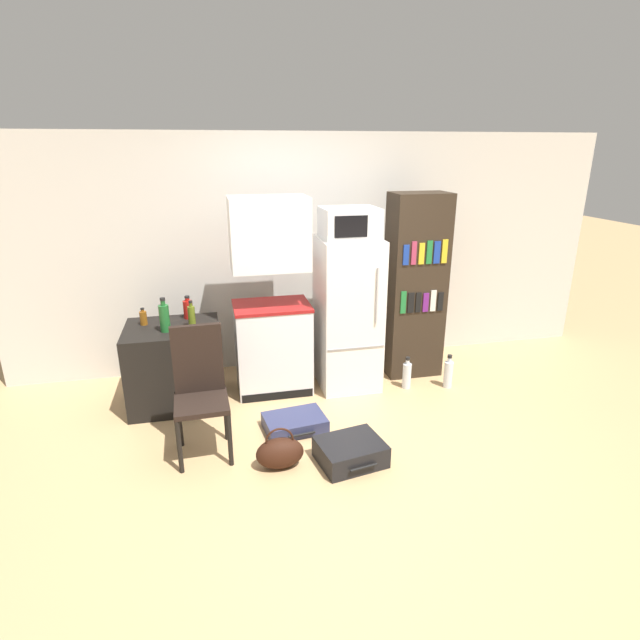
% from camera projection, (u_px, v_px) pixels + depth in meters
% --- Properties ---
extents(ground_plane, '(24.00, 24.00, 0.00)m').
position_uv_depth(ground_plane, '(347.00, 460.00, 3.84)').
color(ground_plane, tan).
extents(wall_back, '(6.40, 0.10, 2.43)m').
position_uv_depth(wall_back, '(316.00, 252.00, 5.32)').
color(wall_back, beige).
rests_on(wall_back, ground_plane).
extents(side_table, '(0.83, 0.68, 0.75)m').
position_uv_depth(side_table, '(175.00, 365.00, 4.60)').
color(side_table, black).
rests_on(side_table, ground_plane).
extents(kitchen_hutch, '(0.72, 0.53, 1.87)m').
position_uv_depth(kitchen_hutch, '(272.00, 305.00, 4.71)').
color(kitchen_hutch, white).
rests_on(kitchen_hutch, ground_plane).
extents(refrigerator, '(0.57, 0.63, 1.48)m').
position_uv_depth(refrigerator, '(348.00, 314.00, 4.86)').
color(refrigerator, white).
rests_on(refrigerator, ground_plane).
extents(microwave, '(0.51, 0.44, 0.28)m').
position_uv_depth(microwave, '(349.00, 223.00, 4.57)').
color(microwave, silver).
rests_on(microwave, refrigerator).
extents(bookshelf, '(0.56, 0.38, 1.87)m').
position_uv_depth(bookshelf, '(415.00, 287.00, 5.06)').
color(bookshelf, '#2D2319').
rests_on(bookshelf, ground_plane).
extents(bottle_ketchup_red, '(0.09, 0.09, 0.22)m').
position_uv_depth(bottle_ketchup_red, '(188.00, 309.00, 4.67)').
color(bottle_ketchup_red, '#AD1914').
rests_on(bottle_ketchup_red, side_table).
extents(bottle_olive_oil, '(0.06, 0.06, 0.25)m').
position_uv_depth(bottle_olive_oil, '(192.00, 316.00, 4.43)').
color(bottle_olive_oil, '#566619').
rests_on(bottle_olive_oil, side_table).
extents(bottle_amber_beer, '(0.06, 0.06, 0.16)m').
position_uv_depth(bottle_amber_beer, '(143.00, 318.00, 4.51)').
color(bottle_amber_beer, brown).
rests_on(bottle_amber_beer, side_table).
extents(bottle_green_tall, '(0.09, 0.09, 0.31)m').
position_uv_depth(bottle_green_tall, '(164.00, 317.00, 4.33)').
color(bottle_green_tall, '#1E6028').
rests_on(bottle_green_tall, side_table).
extents(chair, '(0.41, 0.42, 1.02)m').
position_uv_depth(chair, '(200.00, 382.00, 3.80)').
color(chair, black).
rests_on(chair, ground_plane).
extents(suitcase_large_flat, '(0.55, 0.42, 0.12)m').
position_uv_depth(suitcase_large_flat, '(295.00, 423.00, 4.24)').
color(suitcase_large_flat, navy).
rests_on(suitcase_large_flat, ground_plane).
extents(suitcase_small_flat, '(0.54, 0.47, 0.17)m').
position_uv_depth(suitcase_small_flat, '(351.00, 452.00, 3.79)').
color(suitcase_small_flat, black).
rests_on(suitcase_small_flat, ground_plane).
extents(handbag, '(0.36, 0.20, 0.33)m').
position_uv_depth(handbag, '(280.00, 453.00, 3.72)').
color(handbag, '#33190F').
rests_on(handbag, ground_plane).
extents(water_bottle_front, '(0.09, 0.09, 0.33)m').
position_uv_depth(water_bottle_front, '(407.00, 375.00, 4.95)').
color(water_bottle_front, silver).
rests_on(water_bottle_front, ground_plane).
extents(water_bottle_middle, '(0.09, 0.09, 0.34)m').
position_uv_depth(water_bottle_middle, '(448.00, 374.00, 4.97)').
color(water_bottle_middle, silver).
rests_on(water_bottle_middle, ground_plane).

